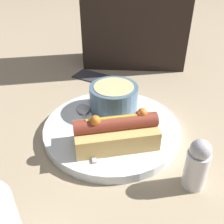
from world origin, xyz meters
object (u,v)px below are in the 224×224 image
object	(u,v)px
spoon	(85,116)
salt_shaker	(197,164)
hot_dog	(116,132)
soup_bowl	(112,97)

from	to	relation	value
spoon	salt_shaker	bearing A→B (deg)	-142.58
hot_dog	soup_bowl	distance (m)	0.11
hot_dog	salt_shaker	world-z (taller)	salt_shaker
hot_dog	salt_shaker	size ratio (longest dim) A/B	1.76
soup_bowl	spoon	xyz separation A→B (m)	(-0.05, -0.03, -0.03)
hot_dog	spoon	xyz separation A→B (m)	(-0.07, 0.07, -0.02)
salt_shaker	spoon	bearing A→B (deg)	142.99
soup_bowl	salt_shaker	distance (m)	0.22
hot_dog	soup_bowl	world-z (taller)	hot_dog
soup_bowl	salt_shaker	xyz separation A→B (m)	(0.14, -0.18, -0.00)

